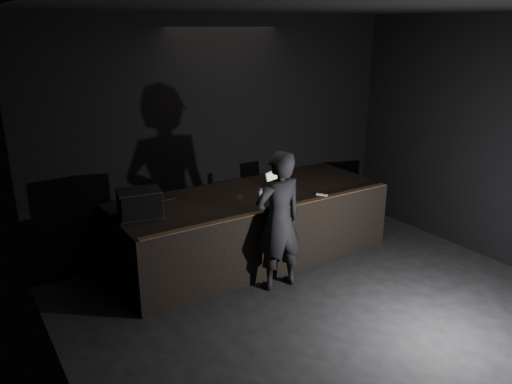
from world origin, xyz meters
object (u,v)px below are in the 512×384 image
object	(u,v)px
stage_monitor	(140,204)
beer_can	(260,193)
person	(279,221)
laptop	(277,182)
stage_riser	(251,226)

from	to	relation	value
stage_monitor	beer_can	world-z (taller)	stage_monitor
person	stage_monitor	bearing A→B (deg)	-30.84
stage_monitor	beer_can	bearing A→B (deg)	3.19
laptop	person	distance (m)	1.28
stage_riser	beer_can	xyz separation A→B (m)	(0.00, -0.24, 0.57)
beer_can	person	xyz separation A→B (m)	(-0.18, -0.71, -0.14)
stage_riser	stage_monitor	xyz separation A→B (m)	(-1.67, -0.02, 0.68)
laptop	person	world-z (taller)	person
person	laptop	bearing A→B (deg)	-122.59
stage_riser	beer_can	bearing A→B (deg)	-88.90
stage_riser	person	distance (m)	1.06
stage_monitor	beer_can	xyz separation A→B (m)	(1.68, -0.22, -0.10)
beer_can	person	world-z (taller)	person
laptop	beer_can	world-z (taller)	laptop
person	beer_can	bearing A→B (deg)	-103.21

